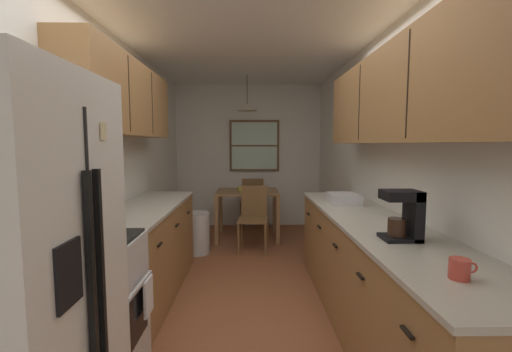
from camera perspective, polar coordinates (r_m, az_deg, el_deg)
ground_plane at (r=3.83m, az=-1.40°, el=-17.53°), size 12.00×12.00×0.00m
wall_left at (r=3.79m, az=-22.34°, el=1.74°), size 0.10×9.00×2.55m
wall_right at (r=3.77m, az=19.55°, el=1.82°), size 0.10×9.00×2.55m
wall_back at (r=6.18m, az=-1.27°, el=3.41°), size 4.40×0.10×2.55m
ceiling_slab at (r=3.69m, az=-1.50°, el=22.74°), size 4.40×9.00×0.08m
stove_range at (r=2.44m, az=-27.39°, el=-19.91°), size 0.66×0.64×1.10m
microwave_over_range at (r=2.28m, az=-31.38°, el=10.63°), size 0.39×0.63×0.36m
counter_left at (r=3.56m, az=-18.12°, el=-11.84°), size 0.64×1.92×0.90m
upper_cabinets_left at (r=3.43m, az=-21.38°, el=12.03°), size 0.33×2.00×0.68m
counter_right at (r=2.92m, az=19.24°, el=-15.73°), size 0.64×3.06×0.90m
upper_cabinets_right at (r=2.76m, az=23.32°, el=12.44°), size 0.33×2.74×0.70m
dining_table at (r=5.32m, az=-1.47°, el=-3.81°), size 0.97×0.76×0.76m
dining_chair_near at (r=4.77m, az=-0.41°, el=-6.58°), size 0.44×0.44×0.90m
dining_chair_far at (r=5.93m, az=-0.64°, el=-4.21°), size 0.43×0.43×0.90m
pendant_light at (r=5.29m, az=-1.50°, el=11.53°), size 0.31×0.31×0.55m
back_window at (r=6.10m, az=-0.27°, el=5.14°), size 0.89×0.05×0.92m
trash_bin at (r=4.74m, az=-9.95°, el=-9.46°), size 0.34×0.34×0.56m
storage_canister at (r=2.72m, az=-23.30°, el=-5.34°), size 0.12×0.12×0.21m
dish_towel at (r=2.44m, az=-17.75°, el=-18.81°), size 0.02×0.16×0.24m
coffee_maker at (r=2.28m, az=23.94°, el=-5.90°), size 0.22×0.18×0.31m
mug_by_coffeemaker at (r=1.77m, az=31.23°, el=-13.28°), size 0.13×0.09×0.09m
dish_rack at (r=3.47m, az=14.65°, el=-3.72°), size 0.28×0.34×0.10m
table_serving_bowl at (r=5.35m, az=-1.95°, el=-2.12°), size 0.22×0.22×0.06m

